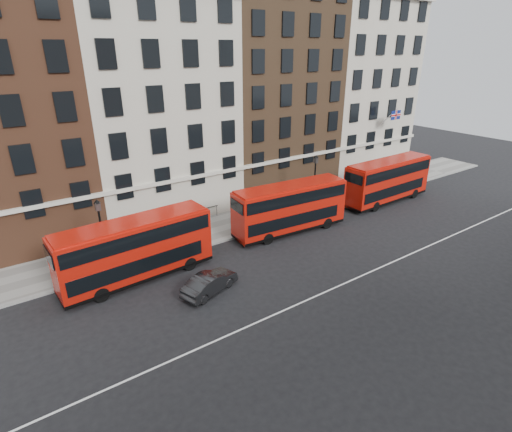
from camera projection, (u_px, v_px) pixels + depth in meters
ground at (272, 291)px, 25.60m from camera, size 120.00×120.00×0.00m
pavement at (197, 233)px, 33.50m from camera, size 80.00×5.00×0.15m
kerb at (211, 244)px, 31.61m from camera, size 80.00×0.30×0.16m
road_centre_line at (292, 307)px, 24.09m from camera, size 70.00×0.12×0.01m
building_terrace at (148, 100)px, 34.96m from camera, size 64.00×11.95×22.00m
bus_b at (135, 249)px, 26.13m from camera, size 10.29×3.02×4.27m
bus_c at (290, 207)px, 33.06m from camera, size 10.13×3.20×4.19m
bus_d at (387, 180)px, 39.66m from camera, size 10.35×2.70×4.32m
car_front at (210, 283)px, 25.32m from camera, size 4.25×2.58×1.32m
lamp_post_left at (102, 233)px, 26.48m from camera, size 0.44×0.44×5.33m
lamp_post_right at (315, 180)px, 37.11m from camera, size 0.44×0.44×5.33m
traffic_light at (384, 170)px, 42.44m from camera, size 0.25×0.45×3.27m
iron_railings at (185, 218)px, 34.94m from camera, size 6.60×0.06×1.00m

